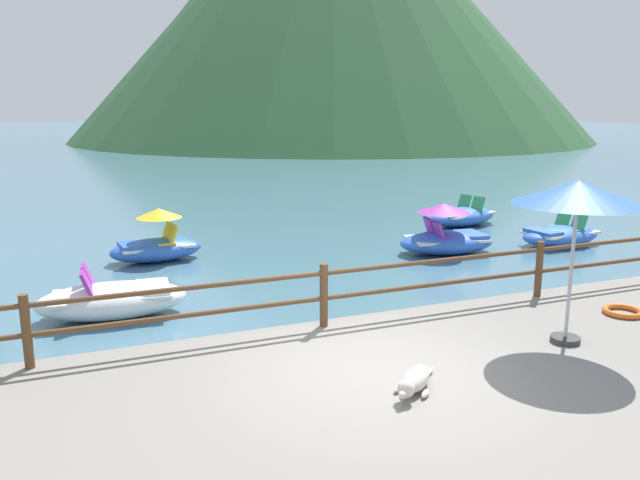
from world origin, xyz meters
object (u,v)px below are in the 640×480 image
(pedal_boat_1, at_px, (462,216))
(pedal_boat_6, at_px, (560,235))
(dog_resting, at_px, (414,381))
(pedal_boat_2, at_px, (447,237))
(pedal_boat_4, at_px, (156,244))
(life_ring, at_px, (623,311))
(beach_umbrella, at_px, (578,195))
(pedal_boat_5, at_px, (113,299))

(pedal_boat_1, height_order, pedal_boat_6, pedal_boat_1)
(pedal_boat_6, bearing_deg, pedal_boat_1, 103.01)
(dog_resting, distance_m, pedal_boat_6, 10.78)
(pedal_boat_2, relative_size, pedal_boat_4, 1.14)
(life_ring, bearing_deg, pedal_boat_6, 54.75)
(pedal_boat_2, bearing_deg, pedal_boat_4, 164.00)
(beach_umbrella, relative_size, pedal_boat_6, 0.90)
(dog_resting, bearing_deg, pedal_boat_5, 118.96)
(pedal_boat_5, distance_m, pedal_boat_6, 11.39)
(pedal_boat_6, bearing_deg, dog_resting, -141.25)
(pedal_boat_2, xyz_separation_m, pedal_boat_6, (3.27, -0.33, -0.15))
(dog_resting, bearing_deg, pedal_boat_6, 38.75)
(pedal_boat_5, bearing_deg, pedal_boat_4, 71.30)
(dog_resting, relative_size, pedal_boat_4, 0.39)
(pedal_boat_2, xyz_separation_m, pedal_boat_5, (-8.01, -1.87, -0.10))
(pedal_boat_1, distance_m, pedal_boat_6, 3.36)
(pedal_boat_4, height_order, pedal_boat_5, pedal_boat_4)
(beach_umbrella, bearing_deg, pedal_boat_4, 116.95)
(dog_resting, bearing_deg, beach_umbrella, 10.96)
(pedal_boat_1, height_order, pedal_boat_2, pedal_boat_2)
(dog_resting, bearing_deg, pedal_boat_1, 52.64)
(dog_resting, bearing_deg, pedal_boat_4, 100.07)
(pedal_boat_2, bearing_deg, beach_umbrella, -110.24)
(beach_umbrella, distance_m, life_ring, 2.69)
(beach_umbrella, relative_size, pedal_boat_5, 0.86)
(life_ring, xyz_separation_m, pedal_boat_6, (3.99, 5.65, -0.18))
(pedal_boat_1, xyz_separation_m, pedal_boat_4, (-9.25, -1.01, 0.12))
(pedal_boat_6, bearing_deg, pedal_boat_5, -172.26)
(beach_umbrella, distance_m, pedal_boat_4, 9.73)
(pedal_boat_6, bearing_deg, pedal_boat_4, 167.26)
(beach_umbrella, bearing_deg, pedal_boat_5, 140.06)
(pedal_boat_6, bearing_deg, life_ring, -125.25)
(dog_resting, bearing_deg, pedal_boat_2, 54.07)
(pedal_boat_5, bearing_deg, dog_resting, -61.04)
(pedal_boat_2, bearing_deg, pedal_boat_1, 49.39)
(pedal_boat_1, relative_size, pedal_boat_6, 1.08)
(dog_resting, height_order, pedal_boat_2, pedal_boat_2)
(beach_umbrella, relative_size, pedal_boat_1, 0.84)
(pedal_boat_1, height_order, pedal_boat_4, pedal_boat_4)
(pedal_boat_5, bearing_deg, pedal_boat_6, 7.74)
(dog_resting, bearing_deg, life_ring, 13.98)
(pedal_boat_6, bearing_deg, beach_umbrella, -132.46)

